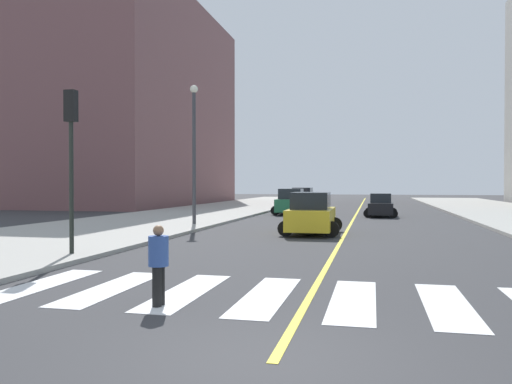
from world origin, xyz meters
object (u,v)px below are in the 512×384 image
object	(u,v)px
car_red_nearest	(303,199)
car_yellow_third	(311,215)
car_green_fourth	(291,202)
pedestrian_crossing	(158,262)
street_lamp	(194,142)
traffic_light_far_corner	(71,140)
car_black_second	(381,206)

from	to	relation	value
car_red_nearest	car_yellow_third	world-z (taller)	car_red_nearest
car_red_nearest	car_green_fourth	bearing A→B (deg)	-87.32
pedestrian_crossing	street_lamp	bearing A→B (deg)	-162.62
car_yellow_third	pedestrian_crossing	size ratio (longest dim) A/B	2.83
car_red_nearest	traffic_light_far_corner	distance (m)	34.77
car_red_nearest	pedestrian_crossing	world-z (taller)	car_red_nearest
car_yellow_third	pedestrian_crossing	xyz separation A→B (m)	(-1.21, -14.87, -0.06)
pedestrian_crossing	street_lamp	distance (m)	19.06
pedestrian_crossing	car_yellow_third	bearing A→B (deg)	175.05
car_yellow_third	traffic_light_far_corner	size ratio (longest dim) A/B	0.86
car_yellow_third	car_green_fourth	xyz separation A→B (m)	(-3.35, 15.20, 0.01)
car_black_second	car_green_fourth	world-z (taller)	car_green_fourth
car_red_nearest	car_black_second	distance (m)	13.25
car_black_second	pedestrian_crossing	xyz separation A→B (m)	(-4.58, -28.77, 0.08)
car_green_fourth	pedestrian_crossing	xyz separation A→B (m)	(2.14, -30.07, -0.07)
car_black_second	car_yellow_third	xyz separation A→B (m)	(-3.37, -13.90, 0.14)
street_lamp	car_black_second	bearing A→B (deg)	46.93
car_yellow_third	car_red_nearest	bearing A→B (deg)	97.71
car_yellow_third	street_lamp	size ratio (longest dim) A/B	0.58
car_yellow_third	car_black_second	bearing A→B (deg)	75.51
pedestrian_crossing	street_lamp	size ratio (longest dim) A/B	0.20
car_red_nearest	street_lamp	world-z (taller)	street_lamp
car_yellow_third	car_green_fourth	distance (m)	15.57
car_green_fourth	traffic_light_far_corner	bearing A→B (deg)	-99.21
car_red_nearest	traffic_light_far_corner	bearing A→B (deg)	-94.34
traffic_light_far_corner	street_lamp	size ratio (longest dim) A/B	0.67
car_red_nearest	street_lamp	size ratio (longest dim) A/B	0.59
car_green_fourth	street_lamp	xyz separation A→B (m)	(-3.53, -12.28, 3.74)
traffic_light_far_corner	pedestrian_crossing	xyz separation A→B (m)	(5.32, -5.37, -2.91)
traffic_light_far_corner	pedestrian_crossing	world-z (taller)	traffic_light_far_corner
pedestrian_crossing	street_lamp	world-z (taller)	street_lamp
car_red_nearest	car_green_fourth	size ratio (longest dim) A/B	0.99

